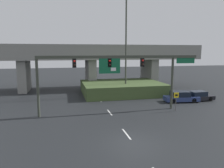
# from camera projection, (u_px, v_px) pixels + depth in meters

# --- Properties ---
(ground_plane) EXTENTS (160.00, 160.00, 0.00)m
(ground_plane) POSITION_uv_depth(u_px,v_px,m) (133.00, 143.00, 16.49)
(ground_plane) COLOR black
(lane_markings) EXTENTS (0.14, 35.71, 0.01)m
(lane_markings) POSITION_uv_depth(u_px,v_px,m) (104.00, 105.00, 27.85)
(lane_markings) COLOR silver
(lane_markings) RESTS_ON ground
(signal_gantry) EXTENTS (18.29, 0.44, 6.40)m
(signal_gantry) POSITION_uv_depth(u_px,v_px,m) (118.00, 66.00, 24.14)
(signal_gantry) COLOR #383D33
(signal_gantry) RESTS_ON ground
(speed_limit_sign) EXTENTS (0.60, 0.11, 2.25)m
(speed_limit_sign) POSITION_uv_depth(u_px,v_px,m) (176.00, 99.00, 24.91)
(speed_limit_sign) COLOR #4C4C4C
(speed_limit_sign) RESTS_ON ground
(highway_light_pole_near) EXTENTS (0.70, 0.36, 16.05)m
(highway_light_pole_near) POSITION_uv_depth(u_px,v_px,m) (126.00, 41.00, 33.01)
(highway_light_pole_near) COLOR #383D33
(highway_light_pole_near) RESTS_ON ground
(overpass_bridge) EXTENTS (40.70, 7.30, 8.00)m
(overpass_bridge) POSITION_uv_depth(u_px,v_px,m) (90.00, 59.00, 39.85)
(overpass_bridge) COLOR gray
(overpass_bridge) RESTS_ON ground
(grass_embankment) EXTENTS (12.66, 9.82, 1.85)m
(grass_embankment) POSITION_uv_depth(u_px,v_px,m) (122.00, 88.00, 35.68)
(grass_embankment) COLOR #42562D
(grass_embankment) RESTS_ON ground
(parked_sedan_near_right) EXTENTS (4.79, 2.38, 1.45)m
(parked_sedan_near_right) POSITION_uv_depth(u_px,v_px,m) (181.00, 97.00, 29.79)
(parked_sedan_near_right) COLOR navy
(parked_sedan_near_right) RESTS_ON ground
(parked_sedan_mid_right) EXTENTS (4.34, 2.05, 1.37)m
(parked_sedan_mid_right) POSITION_uv_depth(u_px,v_px,m) (198.00, 96.00, 30.44)
(parked_sedan_mid_right) COLOR black
(parked_sedan_mid_right) RESTS_ON ground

